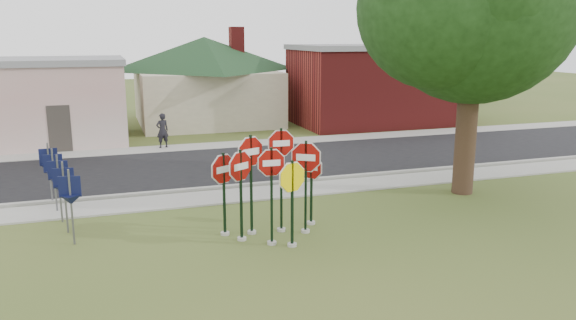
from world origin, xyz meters
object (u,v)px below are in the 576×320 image
object	(u,v)px
stop_sign_center	(271,183)
stop_sign_yellow	(292,192)
pedestrian	(162,130)
stop_sign_left	(241,182)

from	to	relation	value
stop_sign_center	stop_sign_yellow	distance (m)	0.57
stop_sign_center	stop_sign_yellow	world-z (taller)	stop_sign_center
pedestrian	stop_sign_yellow	bearing A→B (deg)	81.36
stop_sign_center	pedestrian	world-z (taller)	stop_sign_center
stop_sign_center	pedestrian	distance (m)	13.72
stop_sign_center	stop_sign_left	size ratio (longest dim) A/B	1.04
stop_sign_left	pedestrian	distance (m)	13.13
stop_sign_yellow	pedestrian	bearing A→B (deg)	97.23
stop_sign_left	pedestrian	world-z (taller)	stop_sign_left
stop_sign_yellow	stop_sign_center	bearing A→B (deg)	147.17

